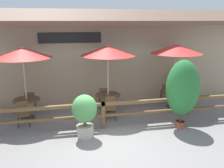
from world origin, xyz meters
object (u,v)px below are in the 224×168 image
Objects in this scene: potted_plant_tall_tropical at (85,113)px; dining_table_middle at (108,98)px; chair_middle_streetside at (111,107)px; potted_plant_entrance_palm at (183,88)px; chair_far_streetside at (183,101)px; chair_far_wallside at (166,92)px; patio_umbrella_near at (22,53)px; chair_middle_wallside at (104,96)px; potted_plant_small_flowering at (180,80)px; patio_umbrella_far at (176,49)px; dining_table_far at (173,93)px; chair_near_streetside at (23,112)px; patio_umbrella_middle at (108,51)px; chair_near_wallside at (30,100)px; dining_table_near at (27,103)px.

dining_table_middle is at bearing 61.30° from potted_plant_tall_tropical.
potted_plant_entrance_palm reaches higher than chair_middle_streetside.
chair_far_streetside and chair_far_wallside have the same top height.
potted_plant_tall_tropical is (2.06, -2.11, -1.73)m from patio_umbrella_near.
chair_middle_wallside is 3.72m from potted_plant_entrance_palm.
potted_plant_small_flowering is at bearing 8.12° from patio_umbrella_near.
chair_middle_streetside is 3.72m from patio_umbrella_far.
dining_table_far is 0.64× the size of potted_plant_small_flowering.
dining_table_middle is 0.41× the size of potted_plant_entrance_palm.
patio_umbrella_middle reaches higher than chair_near_streetside.
chair_middle_wallside is at bearing 167.86° from dining_table_far.
patio_umbrella_middle is 3.52m from dining_table_far.
patio_umbrella_far is at bearing 0.88° from patio_umbrella_near.
chair_near_streetside is at bearing -93.81° from patio_umbrella_near.
patio_umbrella_near reaches higher than dining_table_far.
dining_table_far is at bearing 1.75° from patio_umbrella_middle.
chair_middle_streetside is 1.00× the size of chair_far_streetside.
dining_table_far is (6.15, 0.09, -1.95)m from patio_umbrella_near.
chair_middle_wallside is 1.00× the size of chair_far_wallside.
potted_plant_entrance_palm is at bearing 92.13° from chair_far_wallside.
patio_umbrella_near reaches higher than chair_far_streetside.
potted_plant_tall_tropical reaches higher than chair_near_streetside.
patio_umbrella_near reaches higher than chair_middle_streetside.
patio_umbrella_middle is at bearing 30.72° from chair_far_wallside.
chair_near_wallside is 0.31× the size of patio_umbrella_far.
chair_middle_streetside is 0.36× the size of potted_plant_entrance_palm.
chair_far_streetside is (6.27, 0.07, 0.00)m from chair_near_streetside.
potted_plant_entrance_palm is at bearing -21.33° from chair_near_streetside.
potted_plant_small_flowering reaches higher than chair_far_streetside.
chair_near_streetside is at bearing -167.57° from chair_far_streetside.
dining_table_near is 2.96m from potted_plant_tall_tropical.
potted_plant_small_flowering is at bearing 8.12° from dining_table_near.
chair_middle_wallside is 0.36× the size of potted_plant_entrance_palm.
potted_plant_small_flowering is (3.71, 0.24, 0.46)m from chair_middle_wallside.
chair_near_wallside is at bearing 167.41° from dining_table_middle.
dining_table_near is 3.26m from chair_middle_streetside.
potted_plant_tall_tropical is at bearing -178.45° from potted_plant_entrance_palm.
potted_plant_tall_tropical reaches higher than dining_table_near.
dining_table_near is 1.16× the size of chair_far_wallside.
chair_far_streetside reaches higher than dining_table_far.
chair_middle_wallside is 3.74m from potted_plant_small_flowering.
dining_table_middle is at bearing -178.25° from patio_umbrella_far.
patio_umbrella_middle is 3.20× the size of chair_far_streetside.
patio_umbrella_far is at bearing 0.88° from dining_table_near.
patio_umbrella_near is at bearing 22.50° from chair_far_wallside.
patio_umbrella_middle is at bearing 99.60° from chair_middle_wallside.
potted_plant_small_flowering is (4.81, 3.09, 0.12)m from potted_plant_tall_tropical.
chair_far_streetside is (3.01, -0.65, -0.12)m from dining_table_middle.
chair_far_wallside is at bearing 6.07° from chair_near_streetside.
dining_table_middle is 0.70× the size of potted_plant_tall_tropical.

